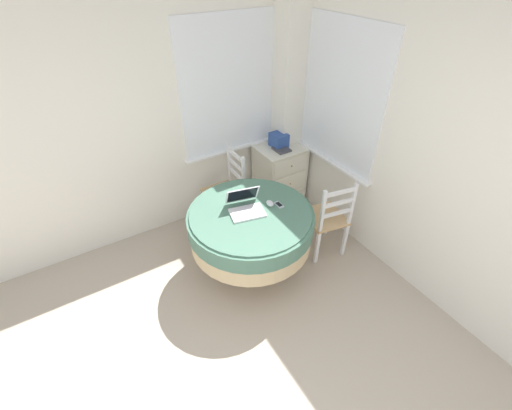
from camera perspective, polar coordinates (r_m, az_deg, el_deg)
name	(u,v)px	position (r m, az deg, el deg)	size (l,w,h in m)	color
corner_room_shell	(271,147)	(3.04, 2.49, 9.70)	(4.55, 4.68, 2.55)	white
round_dining_table	(251,225)	(3.20, -0.88, -3.38)	(1.17, 1.17, 0.76)	#4C3D2D
laptop	(246,206)	(3.10, -1.75, -0.22)	(0.36, 0.36, 0.20)	white
computer_mouse	(270,203)	(3.17, 2.35, 0.28)	(0.06, 0.09, 0.05)	silver
cell_phone	(279,205)	(3.19, 3.84, 0.06)	(0.05, 0.10, 0.01)	#B2B7BC
dining_chair_near_back_window	(227,191)	(3.94, -4.90, 2.40)	(0.42, 0.39, 0.92)	tan
dining_chair_near_right_window	(327,219)	(3.60, 11.79, -2.27)	(0.45, 0.47, 0.92)	tan
corner_cabinet	(279,174)	(4.34, 3.89, 5.18)	(0.56, 0.49, 0.76)	silver
storage_box	(279,140)	(4.13, 3.82, 10.76)	(0.18, 0.19, 0.16)	#2D4C93
book_on_cabinet	(281,149)	(4.08, 4.27, 9.24)	(0.17, 0.19, 0.02)	#3F3F44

